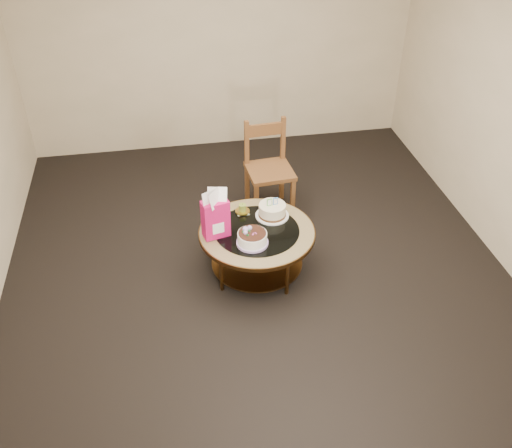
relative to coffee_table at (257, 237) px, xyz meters
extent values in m
plane|color=black|center=(0.00, 0.00, -0.38)|extent=(5.00, 5.00, 0.00)
cube|color=beige|center=(0.00, 2.50, 0.92)|extent=(4.50, 0.02, 2.60)
cube|color=beige|center=(0.00, -2.50, 0.92)|extent=(4.50, 0.02, 2.60)
cylinder|color=brown|center=(0.35, 0.20, -0.17)|extent=(0.04, 0.04, 0.42)
cylinder|color=brown|center=(-0.20, 0.35, -0.17)|extent=(0.04, 0.04, 0.42)
cylinder|color=brown|center=(-0.35, -0.20, -0.17)|extent=(0.04, 0.04, 0.42)
cylinder|color=brown|center=(0.20, -0.35, -0.17)|extent=(0.04, 0.04, 0.42)
cylinder|color=brown|center=(0.00, 0.00, -0.28)|extent=(0.82, 0.82, 0.02)
cylinder|color=brown|center=(0.00, 0.00, 0.05)|extent=(1.02, 1.02, 0.04)
cylinder|color=tan|center=(0.00, 0.00, 0.07)|extent=(1.00, 1.00, 0.01)
cylinder|color=black|center=(0.00, 0.00, 0.08)|extent=(0.74, 0.74, 0.01)
cylinder|color=#B898D7|center=(-0.07, -0.18, 0.09)|extent=(0.27, 0.27, 0.02)
cylinder|color=white|center=(-0.07, -0.18, 0.13)|extent=(0.25, 0.25, 0.11)
cylinder|color=black|center=(-0.07, -0.18, 0.19)|extent=(0.23, 0.23, 0.01)
sphere|color=#B898D7|center=(-0.12, -0.14, 0.21)|extent=(0.05, 0.05, 0.05)
sphere|color=#B898D7|center=(-0.09, -0.13, 0.21)|extent=(0.04, 0.04, 0.04)
sphere|color=#B898D7|center=(-0.13, -0.18, 0.21)|extent=(0.04, 0.04, 0.04)
cone|color=#1B682E|center=(-0.09, -0.16, 0.20)|extent=(0.03, 0.03, 0.02)
cone|color=#1B682E|center=(-0.15, -0.16, 0.20)|extent=(0.04, 0.04, 0.02)
cone|color=#1B682E|center=(-0.07, -0.11, 0.20)|extent=(0.03, 0.03, 0.02)
cone|color=#1B682E|center=(-0.11, -0.21, 0.20)|extent=(0.04, 0.04, 0.02)
cylinder|color=white|center=(0.17, 0.18, 0.09)|extent=(0.30, 0.30, 0.01)
cylinder|color=#4A2C15|center=(0.17, 0.18, 0.10)|extent=(0.25, 0.25, 0.02)
cylinder|color=beige|center=(0.17, 0.18, 0.16)|extent=(0.24, 0.24, 0.09)
cube|color=#5BBB50|center=(0.14, 0.18, 0.24)|extent=(0.05, 0.02, 0.07)
cube|color=white|center=(0.14, 0.18, 0.24)|extent=(0.04, 0.02, 0.05)
cube|color=#3B7BC9|center=(0.20, 0.19, 0.24)|extent=(0.05, 0.02, 0.07)
cube|color=white|center=(0.20, 0.19, 0.24)|extent=(0.04, 0.02, 0.05)
cube|color=#E81571|center=(-0.36, -0.01, 0.25)|extent=(0.25, 0.17, 0.35)
cube|color=white|center=(-0.36, -0.01, 0.19)|extent=(0.13, 0.15, 0.10)
cube|color=tan|center=(-0.08, 0.28, 0.08)|extent=(0.11, 0.11, 0.01)
cylinder|color=gold|center=(-0.08, 0.28, 0.10)|extent=(0.13, 0.13, 0.01)
cylinder|color=olive|center=(-0.08, 0.28, 0.13)|extent=(0.07, 0.07, 0.07)
cylinder|color=black|center=(-0.08, 0.28, 0.17)|extent=(0.00, 0.00, 0.01)
cube|color=brown|center=(0.30, 0.92, 0.10)|extent=(0.48, 0.48, 0.04)
cube|color=brown|center=(0.12, 0.72, -0.14)|extent=(0.05, 0.05, 0.47)
cube|color=brown|center=(0.50, 0.75, -0.14)|extent=(0.05, 0.05, 0.47)
cube|color=brown|center=(0.09, 1.10, -0.14)|extent=(0.05, 0.05, 0.47)
cube|color=brown|center=(0.47, 1.13, -0.14)|extent=(0.05, 0.05, 0.47)
cube|color=brown|center=(0.09, 1.10, 0.34)|extent=(0.05, 0.05, 0.48)
cube|color=brown|center=(0.47, 1.13, 0.34)|extent=(0.05, 0.05, 0.48)
cube|color=brown|center=(0.28, 1.11, 0.46)|extent=(0.38, 0.06, 0.13)
camera|label=1|loc=(-0.70, -3.89, 3.06)|focal=40.00mm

